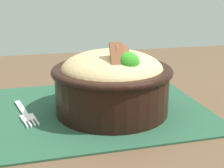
% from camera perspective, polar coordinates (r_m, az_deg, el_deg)
% --- Properties ---
extents(table, '(1.16, 0.99, 0.73)m').
position_cam_1_polar(table, '(0.63, -3.83, -10.06)').
color(table, '#4C3826').
rests_on(table, ground_plane).
extents(placemat, '(0.43, 0.33, 0.00)m').
position_cam_1_polar(placemat, '(0.59, -4.63, -4.46)').
color(placemat, '#1E422D').
rests_on(placemat, table).
extents(bowl, '(0.22, 0.22, 0.13)m').
position_cam_1_polar(bowl, '(0.56, 0.03, 0.59)').
color(bowl, black).
rests_on(bowl, placemat).
extents(fork, '(0.04, 0.12, 0.00)m').
position_cam_1_polar(fork, '(0.59, -14.63, -5.00)').
color(fork, silver).
rests_on(fork, placemat).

